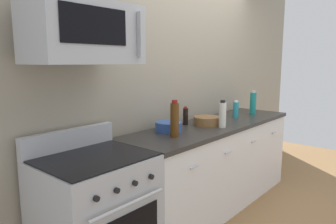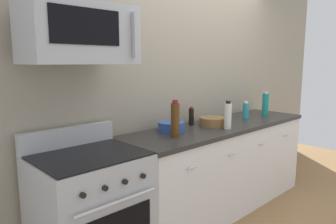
{
  "view_description": "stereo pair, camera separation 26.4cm",
  "coord_description": "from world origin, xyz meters",
  "px_view_note": "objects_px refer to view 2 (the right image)",
  "views": [
    {
      "loc": [
        -2.8,
        -1.75,
        1.57
      ],
      "look_at": [
        -0.82,
        -0.05,
        1.15
      ],
      "focal_mm": 33.51,
      "sensor_mm": 36.0,
      "label": 1
    },
    {
      "loc": [
        -2.62,
        -1.94,
        1.57
      ],
      "look_at": [
        -0.82,
        -0.05,
        1.15
      ],
      "focal_mm": 33.51,
      "sensor_mm": 36.0,
      "label": 2
    }
  ],
  "objects_px": {
    "bottle_vinegar_white": "(228,116)",
    "bottle_sparkling_teal": "(265,104)",
    "bottle_dish_soap": "(246,111)",
    "bowl_red_small": "(215,120)",
    "range_oven": "(90,214)",
    "microwave": "(80,34)",
    "bowl_blue_mixing": "(171,126)",
    "bottle_wine_amber": "(175,120)",
    "bowl_wooden_salad": "(213,121)",
    "bottle_soy_sauce_dark": "(191,116)"
  },
  "relations": [
    {
      "from": "bottle_sparkling_teal",
      "to": "bowl_wooden_salad",
      "type": "xyz_separation_m",
      "value": [
        -0.91,
        0.07,
        -0.09
      ]
    },
    {
      "from": "microwave",
      "to": "bowl_blue_mixing",
      "type": "bearing_deg",
      "value": 4.37
    },
    {
      "from": "microwave",
      "to": "bottle_vinegar_white",
      "type": "distance_m",
      "value": 1.6
    },
    {
      "from": "bottle_soy_sauce_dark",
      "to": "bowl_blue_mixing",
      "type": "xyz_separation_m",
      "value": [
        -0.35,
        -0.07,
        -0.04
      ]
    },
    {
      "from": "microwave",
      "to": "bottle_sparkling_teal",
      "type": "height_order",
      "value": "microwave"
    },
    {
      "from": "microwave",
      "to": "bottle_sparkling_teal",
      "type": "bearing_deg",
      "value": -2.44
    },
    {
      "from": "bottle_dish_soap",
      "to": "bottle_soy_sauce_dark",
      "type": "height_order",
      "value": "bottle_dish_soap"
    },
    {
      "from": "bottle_dish_soap",
      "to": "bowl_red_small",
      "type": "relative_size",
      "value": 1.74
    },
    {
      "from": "bottle_sparkling_teal",
      "to": "bottle_dish_soap",
      "type": "xyz_separation_m",
      "value": [
        -0.35,
        0.05,
        -0.05
      ]
    },
    {
      "from": "bowl_red_small",
      "to": "bowl_blue_mixing",
      "type": "relative_size",
      "value": 0.46
    },
    {
      "from": "bottle_vinegar_white",
      "to": "bottle_soy_sauce_dark",
      "type": "distance_m",
      "value": 0.39
    },
    {
      "from": "bottle_soy_sauce_dark",
      "to": "bowl_blue_mixing",
      "type": "bearing_deg",
      "value": -168.64
    },
    {
      "from": "bottle_wine_amber",
      "to": "bowl_red_small",
      "type": "relative_size",
      "value": 2.8
    },
    {
      "from": "range_oven",
      "to": "bowl_blue_mixing",
      "type": "bearing_deg",
      "value": 7.07
    },
    {
      "from": "bottle_wine_amber",
      "to": "bowl_wooden_salad",
      "type": "xyz_separation_m",
      "value": [
        0.62,
        0.08,
        -0.11
      ]
    },
    {
      "from": "range_oven",
      "to": "bottle_dish_soap",
      "type": "bearing_deg",
      "value": -0.25
    },
    {
      "from": "bowl_blue_mixing",
      "to": "bowl_wooden_salad",
      "type": "bearing_deg",
      "value": -11.78
    },
    {
      "from": "microwave",
      "to": "bottle_wine_amber",
      "type": "xyz_separation_m",
      "value": [
        0.8,
        -0.11,
        -0.68
      ]
    },
    {
      "from": "bowl_red_small",
      "to": "range_oven",
      "type": "bearing_deg",
      "value": -175.36
    },
    {
      "from": "bottle_wine_amber",
      "to": "bowl_blue_mixing",
      "type": "bearing_deg",
      "value": 53.75
    },
    {
      "from": "bottle_sparkling_teal",
      "to": "bowl_red_small",
      "type": "relative_size",
      "value": 2.57
    },
    {
      "from": "bottle_wine_amber",
      "to": "bottle_soy_sauce_dark",
      "type": "bearing_deg",
      "value": 27.48
    },
    {
      "from": "bottle_vinegar_white",
      "to": "bottle_sparkling_teal",
      "type": "xyz_separation_m",
      "value": [
        0.93,
        0.12,
        0.01
      ]
    },
    {
      "from": "bottle_wine_amber",
      "to": "bottle_soy_sauce_dark",
      "type": "height_order",
      "value": "bottle_wine_amber"
    },
    {
      "from": "microwave",
      "to": "bowl_wooden_salad",
      "type": "relative_size",
      "value": 2.71
    },
    {
      "from": "bottle_sparkling_teal",
      "to": "bowl_red_small",
      "type": "xyz_separation_m",
      "value": [
        -0.73,
        0.19,
        -0.12
      ]
    },
    {
      "from": "bottle_vinegar_white",
      "to": "bottle_soy_sauce_dark",
      "type": "relative_size",
      "value": 1.44
    },
    {
      "from": "bottle_wine_amber",
      "to": "bowl_wooden_salad",
      "type": "relative_size",
      "value": 1.18
    },
    {
      "from": "bottle_vinegar_white",
      "to": "bottle_sparkling_teal",
      "type": "distance_m",
      "value": 0.93
    },
    {
      "from": "bottle_dish_soap",
      "to": "bowl_blue_mixing",
      "type": "relative_size",
      "value": 0.8
    },
    {
      "from": "bottle_soy_sauce_dark",
      "to": "bowl_wooden_salad",
      "type": "relative_size",
      "value": 0.69
    },
    {
      "from": "bowl_wooden_salad",
      "to": "microwave",
      "type": "bearing_deg",
      "value": 178.77
    },
    {
      "from": "range_oven",
      "to": "bowl_wooden_salad",
      "type": "bearing_deg",
      "value": 0.57
    },
    {
      "from": "bottle_wine_amber",
      "to": "bowl_blue_mixing",
      "type": "distance_m",
      "value": 0.25
    },
    {
      "from": "bottle_soy_sauce_dark",
      "to": "bottle_vinegar_white",
      "type": "bearing_deg",
      "value": -71.13
    },
    {
      "from": "microwave",
      "to": "bottle_vinegar_white",
      "type": "bearing_deg",
      "value": -8.86
    },
    {
      "from": "microwave",
      "to": "bowl_blue_mixing",
      "type": "height_order",
      "value": "microwave"
    },
    {
      "from": "bottle_vinegar_white",
      "to": "bottle_wine_amber",
      "type": "xyz_separation_m",
      "value": [
        -0.61,
        0.11,
        0.02
      ]
    },
    {
      "from": "bottle_sparkling_teal",
      "to": "bottle_wine_amber",
      "type": "bearing_deg",
      "value": -179.58
    },
    {
      "from": "bowl_red_small",
      "to": "bottle_vinegar_white",
      "type": "bearing_deg",
      "value": -122.92
    },
    {
      "from": "bottle_dish_soap",
      "to": "bottle_sparkling_teal",
      "type": "bearing_deg",
      "value": -7.59
    },
    {
      "from": "bottle_vinegar_white",
      "to": "bowl_blue_mixing",
      "type": "distance_m",
      "value": 0.57
    },
    {
      "from": "bowl_blue_mixing",
      "to": "bottle_sparkling_teal",
      "type": "bearing_deg",
      "value": -6.96
    },
    {
      "from": "microwave",
      "to": "bowl_blue_mixing",
      "type": "distance_m",
      "value": 1.22
    },
    {
      "from": "microwave",
      "to": "bottle_dish_soap",
      "type": "height_order",
      "value": "microwave"
    },
    {
      "from": "bowl_blue_mixing",
      "to": "bowl_wooden_salad",
      "type": "distance_m",
      "value": 0.5
    },
    {
      "from": "bottle_soy_sauce_dark",
      "to": "bottle_wine_amber",
      "type": "bearing_deg",
      "value": -152.52
    },
    {
      "from": "bottle_dish_soap",
      "to": "bottle_soy_sauce_dark",
      "type": "xyz_separation_m",
      "value": [
        -0.7,
        0.2,
        -0.01
      ]
    },
    {
      "from": "bottle_vinegar_white",
      "to": "bowl_wooden_salad",
      "type": "bearing_deg",
      "value": 86.35
    },
    {
      "from": "bowl_wooden_salad",
      "to": "bowl_red_small",
      "type": "bearing_deg",
      "value": 32.05
    }
  ]
}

